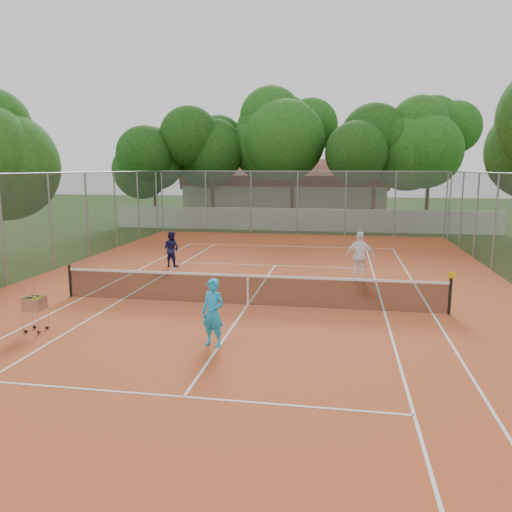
% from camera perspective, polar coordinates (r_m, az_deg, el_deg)
% --- Properties ---
extents(ground, '(120.00, 120.00, 0.00)m').
position_cam_1_polar(ground, '(15.53, -0.94, -5.68)').
color(ground, '#19380F').
rests_on(ground, ground).
extents(court_pad, '(18.00, 34.00, 0.02)m').
position_cam_1_polar(court_pad, '(15.53, -0.94, -5.65)').
color(court_pad, '#BA4D24').
rests_on(court_pad, ground).
extents(court_lines, '(10.98, 23.78, 0.01)m').
position_cam_1_polar(court_lines, '(15.52, -0.94, -5.60)').
color(court_lines, white).
rests_on(court_lines, court_pad).
extents(tennis_net, '(11.88, 0.10, 0.98)m').
position_cam_1_polar(tennis_net, '(15.40, -0.95, -3.86)').
color(tennis_net, black).
rests_on(tennis_net, court_pad).
extents(perimeter_fence, '(18.00, 34.00, 4.00)m').
position_cam_1_polar(perimeter_fence, '(15.11, -0.96, 1.64)').
color(perimeter_fence, slate).
rests_on(perimeter_fence, ground).
extents(boundary_wall, '(26.00, 0.30, 1.50)m').
position_cam_1_polar(boundary_wall, '(33.98, 5.02, 4.16)').
color(boundary_wall, silver).
rests_on(boundary_wall, ground).
extents(clubhouse, '(16.40, 9.00, 4.40)m').
position_cam_1_polar(clubhouse, '(43.99, 3.53, 7.41)').
color(clubhouse, beige).
rests_on(clubhouse, ground).
extents(tropical_trees, '(29.00, 19.00, 10.00)m').
position_cam_1_polar(tropical_trees, '(36.80, 5.52, 11.23)').
color(tropical_trees, '#11380E').
rests_on(tropical_trees, ground).
extents(player_near, '(0.69, 0.56, 1.63)m').
position_cam_1_polar(player_near, '(11.89, -4.93, -6.48)').
color(player_near, '#1BAEED').
rests_on(player_near, court_pad).
extents(player_far_left, '(0.86, 0.75, 1.52)m').
position_cam_1_polar(player_far_left, '(21.65, -9.65, 0.79)').
color(player_far_left, '#181B4A').
rests_on(player_far_left, court_pad).
extents(player_far_right, '(1.16, 0.62, 1.89)m').
position_cam_1_polar(player_far_right, '(18.82, 11.81, -0.10)').
color(player_far_right, white).
rests_on(player_far_right, court_pad).
extents(ball_hopper, '(0.60, 0.60, 1.01)m').
position_cam_1_polar(ball_hopper, '(14.13, -23.91, -5.96)').
color(ball_hopper, '#B1B1B8').
rests_on(ball_hopper, court_pad).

